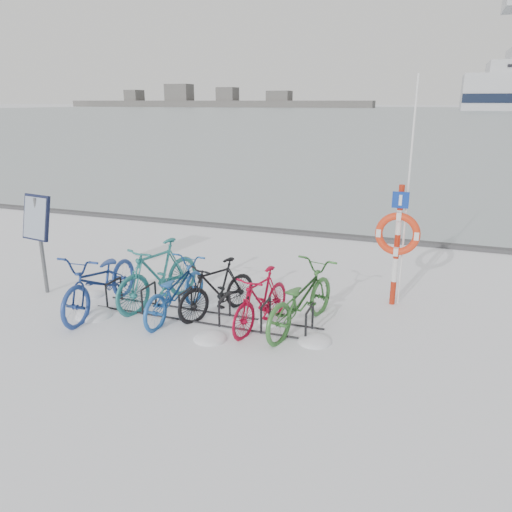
% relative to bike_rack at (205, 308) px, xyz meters
% --- Properties ---
extents(ground, '(900.00, 900.00, 0.00)m').
position_rel_bike_rack_xyz_m(ground, '(0.00, 0.00, -0.18)').
color(ground, white).
rests_on(ground, ground).
extents(ice_sheet, '(400.00, 298.00, 0.02)m').
position_rel_bike_rack_xyz_m(ice_sheet, '(0.00, 155.00, -0.17)').
color(ice_sheet, '#A0ADB5').
rests_on(ice_sheet, ground).
extents(quay_edge, '(400.00, 0.25, 0.10)m').
position_rel_bike_rack_xyz_m(quay_edge, '(0.00, 5.90, -0.13)').
color(quay_edge, '#3F3F42').
rests_on(quay_edge, ground).
extents(bike_rack, '(4.00, 0.48, 0.46)m').
position_rel_bike_rack_xyz_m(bike_rack, '(0.00, 0.00, 0.00)').
color(bike_rack, black).
rests_on(bike_rack, ground).
extents(info_board, '(0.66, 0.34, 1.89)m').
position_rel_bike_rack_xyz_m(info_board, '(-3.37, 0.03, 1.18)').
color(info_board, '#595B5E').
rests_on(info_board, ground).
extents(lifebuoy_station, '(0.76, 0.22, 3.94)m').
position_rel_bike_rack_xyz_m(lifebuoy_station, '(2.92, 1.66, 1.14)').
color(lifebuoy_station, '#A8210D').
rests_on(lifebuoy_station, ground).
extents(shoreline, '(180.00, 12.00, 9.50)m').
position_rel_bike_rack_xyz_m(shoreline, '(-122.02, 260.00, 2.61)').
color(shoreline, '#4E4E4E').
rests_on(shoreline, ground).
extents(bike_0, '(0.88, 2.21, 1.14)m').
position_rel_bike_rack_xyz_m(bike_0, '(-1.85, -0.26, 0.39)').
color(bike_0, navy).
rests_on(bike_0, ground).
extents(bike_1, '(1.07, 2.05, 1.19)m').
position_rel_bike_rack_xyz_m(bike_1, '(-1.05, 0.32, 0.41)').
color(bike_1, '#257474').
rests_on(bike_1, ground).
extents(bike_2, '(0.74, 1.89, 0.98)m').
position_rel_bike_rack_xyz_m(bike_2, '(-0.53, -0.04, 0.31)').
color(bike_2, '#1E55A4').
rests_on(bike_2, ground).
extents(bike_3, '(1.17, 1.68, 0.99)m').
position_rel_bike_rack_xyz_m(bike_3, '(0.12, 0.25, 0.31)').
color(bike_3, black).
rests_on(bike_3, ground).
extents(bike_4, '(0.81, 1.70, 0.98)m').
position_rel_bike_rack_xyz_m(bike_4, '(0.99, 0.03, 0.31)').
color(bike_4, '#A40726').
rests_on(bike_4, ground).
extents(bike_5, '(1.18, 2.15, 1.07)m').
position_rel_bike_rack_xyz_m(bike_5, '(1.59, 0.22, 0.35)').
color(bike_5, '#346E30').
rests_on(bike_5, ground).
extents(snow_drifts, '(4.86, 1.66, 0.22)m').
position_rel_bike_rack_xyz_m(snow_drifts, '(-0.33, -0.19, -0.18)').
color(snow_drifts, white).
rests_on(snow_drifts, ground).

